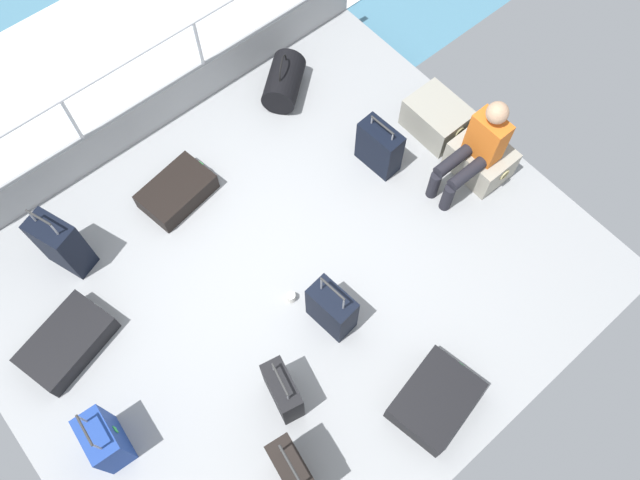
# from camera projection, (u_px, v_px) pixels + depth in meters

# --- Properties ---
(ground_plane) EXTENTS (4.40, 5.20, 0.06)m
(ground_plane) POSITION_uv_depth(u_px,v_px,m) (289.00, 277.00, 5.71)
(ground_plane) COLOR #939699
(gunwale_port) EXTENTS (0.06, 5.20, 0.45)m
(gunwale_port) POSITION_uv_depth(u_px,v_px,m) (151.00, 114.00, 6.20)
(gunwale_port) COLOR #939699
(gunwale_port) RESTS_ON ground_plane
(railing_port) EXTENTS (0.04, 4.20, 1.02)m
(railing_port) POSITION_uv_depth(u_px,v_px,m) (136.00, 76.00, 5.70)
(railing_port) COLOR silver
(railing_port) RESTS_ON ground_plane
(sea_wake) EXTENTS (12.00, 12.00, 0.01)m
(sea_wake) POSITION_uv_depth(u_px,v_px,m) (94.00, 68.00, 7.18)
(sea_wake) COLOR teal
(sea_wake) RESTS_ON ground_plane
(cargo_crate_0) EXTENTS (0.63, 0.46, 0.36)m
(cargo_crate_0) POSITION_uv_depth(u_px,v_px,m) (437.00, 118.00, 6.23)
(cargo_crate_0) COLOR gray
(cargo_crate_0) RESTS_ON ground_plane
(cargo_crate_1) EXTENTS (0.60, 0.45, 0.34)m
(cargo_crate_1) POSITION_uv_depth(u_px,v_px,m) (481.00, 159.00, 6.03)
(cargo_crate_1) COLOR #9E9989
(cargo_crate_1) RESTS_ON ground_plane
(passenger_seated) EXTENTS (0.34, 0.66, 1.04)m
(passenger_seated) POSITION_uv_depth(u_px,v_px,m) (477.00, 148.00, 5.65)
(passenger_seated) COLOR orange
(passenger_seated) RESTS_ON ground_plane
(suitcase_0) EXTENTS (0.47, 0.36, 0.84)m
(suitcase_0) POSITION_uv_depth(u_px,v_px,m) (61.00, 244.00, 5.46)
(suitcase_0) COLOR black
(suitcase_0) RESTS_ON ground_plane
(suitcase_1) EXTENTS (0.41, 0.26, 0.74)m
(suitcase_1) POSITION_uv_depth(u_px,v_px,m) (105.00, 440.00, 4.79)
(suitcase_1) COLOR navy
(suitcase_1) RESTS_ON ground_plane
(suitcase_2) EXTENTS (0.43, 0.27, 0.73)m
(suitcase_2) POSITION_uv_depth(u_px,v_px,m) (332.00, 309.00, 5.26)
(suitcase_2) COLOR black
(suitcase_2) RESTS_ON ground_plane
(suitcase_3) EXTENTS (0.45, 0.24, 0.62)m
(suitcase_3) POSITION_uv_depth(u_px,v_px,m) (379.00, 147.00, 5.98)
(suitcase_3) COLOR black
(suitcase_3) RESTS_ON ground_plane
(suitcase_4) EXTENTS (0.44, 0.27, 0.66)m
(suitcase_4) POSITION_uv_depth(u_px,v_px,m) (283.00, 391.00, 4.96)
(suitcase_4) COLOR black
(suitcase_4) RESTS_ON ground_plane
(suitcase_5) EXTENTS (0.54, 0.75, 0.20)m
(suitcase_5) POSITION_uv_depth(u_px,v_px,m) (177.00, 191.00, 5.95)
(suitcase_5) COLOR black
(suitcase_5) RESTS_ON ground_plane
(suitcase_6) EXTENTS (0.47, 0.26, 0.92)m
(suitcase_6) POSITION_uv_depth(u_px,v_px,m) (293.00, 473.00, 4.60)
(suitcase_6) COLOR black
(suitcase_6) RESTS_ON ground_plane
(suitcase_7) EXTENTS (0.64, 0.78, 0.24)m
(suitcase_7) POSITION_uv_depth(u_px,v_px,m) (435.00, 400.00, 5.06)
(suitcase_7) COLOR black
(suitcase_7) RESTS_ON ground_plane
(suitcase_8) EXTENTS (0.65, 0.86, 0.21)m
(suitcase_8) POSITION_uv_depth(u_px,v_px,m) (67.00, 342.00, 5.29)
(suitcase_8) COLOR black
(suitcase_8) RESTS_ON ground_plane
(duffel_bag) EXTENTS (0.64, 0.68, 0.51)m
(duffel_bag) POSITION_uv_depth(u_px,v_px,m) (284.00, 81.00, 6.44)
(duffel_bag) COLOR black
(duffel_bag) RESTS_ON ground_plane
(paper_cup) EXTENTS (0.08, 0.08, 0.10)m
(paper_cup) POSITION_uv_depth(u_px,v_px,m) (291.00, 297.00, 5.53)
(paper_cup) COLOR white
(paper_cup) RESTS_ON ground_plane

